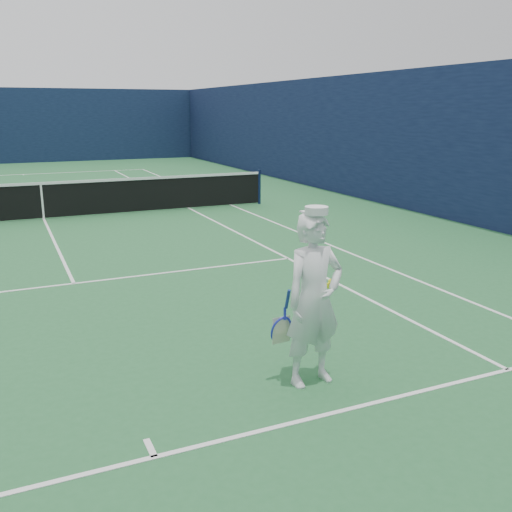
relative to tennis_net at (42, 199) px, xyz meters
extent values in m
plane|color=#256334|center=(0.00, 0.00, -0.55)|extent=(80.00, 80.00, 0.00)
cube|color=white|center=(0.00, 11.88, -0.55)|extent=(11.03, 0.06, 0.01)
cube|color=white|center=(0.00, -11.88, -0.55)|extent=(11.03, 0.06, 0.01)
cube|color=white|center=(5.49, 0.00, -0.55)|extent=(0.06, 23.83, 0.01)
cube|color=white|center=(4.12, 0.00, -0.55)|extent=(0.06, 23.77, 0.01)
cube|color=white|center=(0.00, 6.40, -0.55)|extent=(8.23, 0.06, 0.01)
cube|color=white|center=(0.00, -6.40, -0.55)|extent=(8.23, 0.06, 0.01)
cube|color=white|center=(0.00, 0.00, -0.55)|extent=(0.06, 12.80, 0.01)
cube|color=white|center=(0.00, 11.73, -0.55)|extent=(0.06, 0.30, 0.01)
cube|color=white|center=(0.00, -11.73, -0.55)|extent=(0.06, 0.30, 0.01)
cube|color=#0F1B38|center=(0.00, 18.00, 1.45)|extent=(20.12, 0.12, 4.00)
cube|color=#10193B|center=(10.00, 0.00, 1.45)|extent=(0.12, 36.12, 4.00)
cylinder|color=#141E4C|center=(6.40, 0.00, -0.02)|extent=(0.09, 0.09, 1.07)
cube|color=black|center=(0.00, 0.00, -0.05)|extent=(12.79, 0.02, 0.92)
cube|color=white|center=(0.00, 0.00, 0.42)|extent=(12.79, 0.04, 0.07)
cube|color=white|center=(0.00, 0.00, -0.08)|extent=(0.05, 0.03, 0.94)
imported|color=white|center=(1.93, -11.21, 0.39)|extent=(0.72, 0.51, 1.88)
cylinder|color=white|center=(1.93, -11.21, 1.35)|extent=(0.24, 0.24, 0.08)
cube|color=white|center=(1.92, -11.08, 1.32)|extent=(0.19, 0.12, 0.02)
cylinder|color=navy|center=(1.65, -11.15, 0.42)|extent=(0.04, 0.09, 0.22)
cube|color=#2129B6|center=(1.65, -11.09, 0.24)|extent=(0.02, 0.02, 0.14)
torus|color=#2129B6|center=(1.64, -11.03, 0.03)|extent=(0.30, 0.12, 0.29)
cube|color=beige|center=(1.64, -11.03, 0.03)|extent=(0.22, 0.02, 0.30)
sphere|color=yellow|center=(2.18, -11.08, 0.48)|extent=(0.07, 0.07, 0.07)
sphere|color=yellow|center=(2.22, -11.06, 0.51)|extent=(0.07, 0.07, 0.07)
camera|label=1|loc=(-0.96, -16.16, 2.34)|focal=40.00mm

